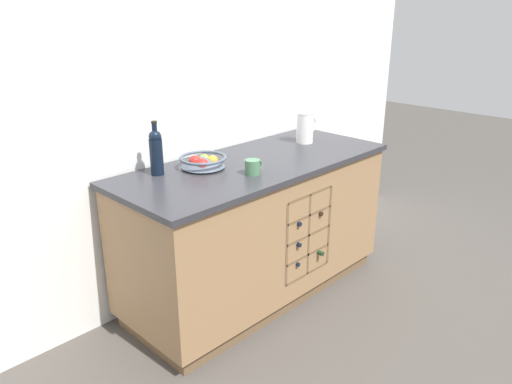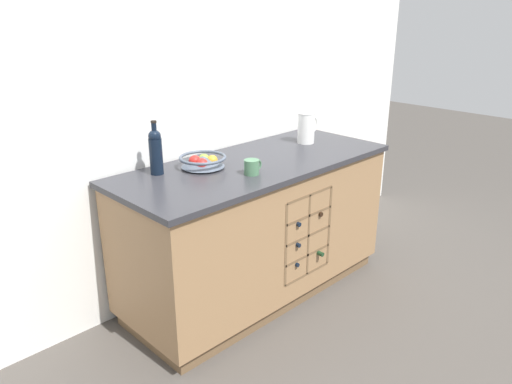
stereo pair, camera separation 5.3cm
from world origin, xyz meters
TOP-DOWN VIEW (x-y plane):
  - ground_plane at (0.00, 0.00)m, footprint 14.00×14.00m
  - back_wall at (0.00, 0.43)m, footprint 4.40×0.06m
  - kitchen_island at (0.00, -0.00)m, footprint 1.85×0.77m
  - fruit_bowl at (-0.32, 0.13)m, footprint 0.28×0.28m
  - white_pitcher at (0.57, 0.07)m, footprint 0.19×0.12m
  - ceramic_mug at (-0.19, -0.16)m, footprint 0.12×0.09m
  - standing_wine_bottle at (-0.58, 0.23)m, footprint 0.08×0.08m

SIDE VIEW (x-z plane):
  - ground_plane at x=0.00m, z-range 0.00..0.00m
  - kitchen_island at x=0.00m, z-range 0.01..0.93m
  - ceramic_mug at x=-0.19m, z-range 0.93..1.02m
  - fruit_bowl at x=-0.32m, z-range 0.93..1.01m
  - white_pitcher at x=0.57m, z-range 0.93..1.15m
  - standing_wine_bottle at x=-0.58m, z-range 0.91..1.22m
  - back_wall at x=0.00m, z-range 0.00..2.55m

